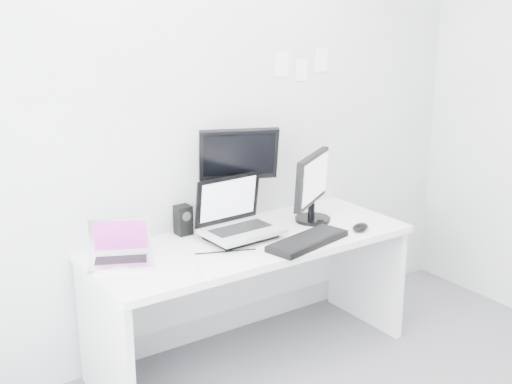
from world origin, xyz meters
TOP-DOWN VIEW (x-y plane):
  - back_wall at (0.00, 1.60)m, footprint 3.60×0.00m
  - desk at (0.00, 1.25)m, footprint 1.80×0.70m
  - macbook at (-0.73, 1.31)m, footprint 0.38×0.34m
  - speaker at (-0.27, 1.53)m, footprint 0.11×0.11m
  - dell_laptop at (-0.04, 1.28)m, footprint 0.43×0.34m
  - rear_monitor at (0.05, 1.45)m, footprint 0.47×0.32m
  - samsung_monitor at (0.47, 1.30)m, footprint 0.50×0.42m
  - keyboard at (0.21, 1.02)m, footprint 0.52×0.28m
  - mouse at (0.59, 1.01)m, footprint 0.15×0.12m
  - wall_note_0 at (0.45, 1.59)m, footprint 0.10×0.00m
  - wall_note_1 at (0.60, 1.59)m, footprint 0.09×0.00m
  - wall_note_2 at (0.75, 1.59)m, footprint 0.10×0.00m

SIDE VIEW (x-z plane):
  - desk at x=0.00m, z-range 0.00..0.73m
  - keyboard at x=0.21m, z-range 0.73..0.76m
  - mouse at x=0.59m, z-range 0.73..0.77m
  - speaker at x=-0.27m, z-range 0.73..0.90m
  - macbook at x=-0.73m, z-range 0.73..0.96m
  - dell_laptop at x=-0.04m, z-range 0.73..1.07m
  - samsung_monitor at x=0.47m, z-range 0.73..1.15m
  - rear_monitor at x=0.05m, z-range 0.73..1.33m
  - back_wall at x=0.00m, z-range -0.45..3.15m
  - wall_note_1 at x=0.60m, z-range 1.52..1.65m
  - wall_note_0 at x=0.45m, z-range 1.55..1.69m
  - wall_note_2 at x=0.75m, z-range 1.56..1.70m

